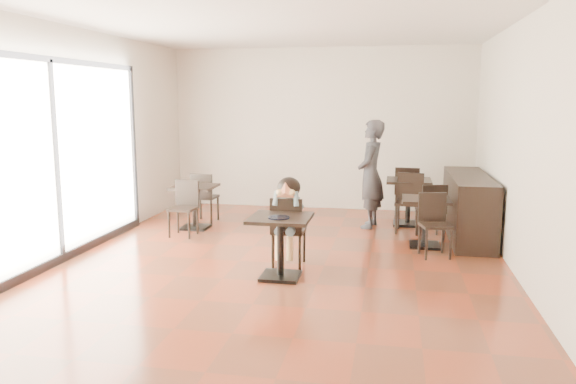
% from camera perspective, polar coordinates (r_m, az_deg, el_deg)
% --- Properties ---
extents(floor, '(6.00, 8.00, 0.01)m').
position_cam_1_polar(floor, '(7.65, -0.69, -7.24)').
color(floor, maroon).
rests_on(floor, ground).
extents(ceiling, '(6.00, 8.00, 0.01)m').
position_cam_1_polar(ceiling, '(7.40, -0.75, 17.23)').
color(ceiling, silver).
rests_on(ceiling, floor).
extents(wall_back, '(6.00, 0.01, 3.20)m').
position_cam_1_polar(wall_back, '(11.30, 3.34, 6.41)').
color(wall_back, beige).
rests_on(wall_back, floor).
extents(wall_front, '(6.00, 0.01, 3.20)m').
position_cam_1_polar(wall_front, '(3.55, -13.64, -0.54)').
color(wall_front, beige).
rests_on(wall_front, floor).
extents(wall_left, '(0.01, 8.00, 3.20)m').
position_cam_1_polar(wall_left, '(8.48, -21.09, 4.77)').
color(wall_left, beige).
rests_on(wall_left, floor).
extents(wall_right, '(0.01, 8.00, 3.20)m').
position_cam_1_polar(wall_right, '(7.37, 22.85, 4.05)').
color(wall_right, beige).
rests_on(wall_right, floor).
extents(storefront_window, '(0.04, 4.50, 2.60)m').
position_cam_1_polar(storefront_window, '(8.06, -22.68, 3.03)').
color(storefront_window, white).
rests_on(storefront_window, floor).
extents(child_table, '(0.74, 0.74, 0.78)m').
position_cam_1_polar(child_table, '(6.95, -0.77, -5.64)').
color(child_table, black).
rests_on(child_table, floor).
extents(child_chair, '(0.42, 0.42, 0.94)m').
position_cam_1_polar(child_chair, '(7.45, 0.07, -3.97)').
color(child_chair, black).
rests_on(child_chair, floor).
extents(child, '(0.42, 0.59, 1.18)m').
position_cam_1_polar(child, '(7.43, 0.07, -3.07)').
color(child, slate).
rests_on(child, child_chair).
extents(plate, '(0.26, 0.26, 0.02)m').
position_cam_1_polar(plate, '(6.76, -0.95, -2.61)').
color(plate, black).
rests_on(plate, child_table).
extents(pizza_slice, '(0.27, 0.21, 0.06)m').
position_cam_1_polar(pizza_slice, '(7.16, -0.21, -0.02)').
color(pizza_slice, tan).
rests_on(pizza_slice, child).
extents(adult_patron, '(0.51, 0.72, 1.85)m').
position_cam_1_polar(adult_patron, '(9.70, 8.41, 1.80)').
color(adult_patron, '#333338').
rests_on(adult_patron, floor).
extents(cafe_table_mid, '(0.84, 0.84, 0.74)m').
position_cam_1_polar(cafe_table_mid, '(8.67, 13.79, -3.02)').
color(cafe_table_mid, black).
rests_on(cafe_table_mid, floor).
extents(cafe_table_left, '(0.73, 0.73, 0.74)m').
position_cam_1_polar(cafe_table_left, '(9.71, -9.43, -1.52)').
color(cafe_table_left, black).
rests_on(cafe_table_left, floor).
extents(cafe_table_back, '(0.84, 0.84, 0.81)m').
position_cam_1_polar(cafe_table_back, '(10.07, 12.10, -1.02)').
color(cafe_table_back, black).
rests_on(cafe_table_back, floor).
extents(chair_mid_a, '(0.48, 0.48, 0.89)m').
position_cam_1_polar(chair_mid_a, '(9.20, 14.29, -1.85)').
color(chair_mid_a, black).
rests_on(chair_mid_a, floor).
extents(chair_mid_b, '(0.48, 0.48, 0.89)m').
position_cam_1_polar(chair_mid_b, '(8.12, 14.75, -3.35)').
color(chair_mid_b, black).
rests_on(chair_mid_b, floor).
extents(chair_left_a, '(0.42, 0.42, 0.89)m').
position_cam_1_polar(chair_left_a, '(10.20, -8.39, -0.53)').
color(chair_left_a, black).
rests_on(chair_left_a, floor).
extents(chair_left_b, '(0.42, 0.42, 0.89)m').
position_cam_1_polar(chair_left_b, '(9.19, -10.62, -1.70)').
color(chair_left_b, black).
rests_on(chair_left_b, floor).
extents(chair_back_a, '(0.48, 0.48, 0.97)m').
position_cam_1_polar(chair_back_a, '(10.60, 12.06, -0.06)').
color(chair_back_a, black).
rests_on(chair_back_a, floor).
extents(chair_back_b, '(0.48, 0.48, 0.97)m').
position_cam_1_polar(chair_back_b, '(9.51, 12.19, -1.13)').
color(chair_back_b, black).
rests_on(chair_back_b, floor).
extents(service_counter, '(0.60, 2.40, 1.00)m').
position_cam_1_polar(service_counter, '(9.42, 17.84, -1.40)').
color(service_counter, black).
rests_on(service_counter, floor).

